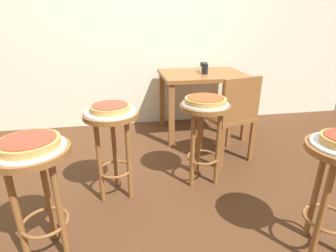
# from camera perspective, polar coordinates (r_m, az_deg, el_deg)

# --- Properties ---
(ground_plane) EXTENTS (6.00, 6.00, 0.00)m
(ground_plane) POSITION_cam_1_polar(r_m,az_deg,el_deg) (2.29, -1.73, -13.28)
(ground_plane) COLOR #4C2D19
(back_wall) EXTENTS (6.00, 0.10, 3.00)m
(back_wall) POSITION_cam_1_polar(r_m,az_deg,el_deg) (3.53, -6.41, 24.57)
(back_wall) COLOR beige
(back_wall) RESTS_ON ground_plane
(stool_middle) EXTENTS (0.40, 0.40, 0.70)m
(stool_middle) POSITION_cam_1_polar(r_m,az_deg,el_deg) (1.62, -26.31, -10.11)
(stool_middle) COLOR brown
(stool_middle) RESTS_ON ground_plane
(serving_plate_middle) EXTENTS (0.36, 0.36, 0.01)m
(serving_plate_middle) POSITION_cam_1_polar(r_m,az_deg,el_deg) (1.53, -27.43, -4.18)
(serving_plate_middle) COLOR white
(serving_plate_middle) RESTS_ON stool_middle
(pizza_middle) EXTENTS (0.31, 0.31, 0.05)m
(pizza_middle) POSITION_cam_1_polar(r_m,az_deg,el_deg) (1.52, -27.61, -3.22)
(pizza_middle) COLOR tan
(pizza_middle) RESTS_ON serving_plate_middle
(stool_leftside) EXTENTS (0.40, 0.40, 0.70)m
(stool_leftside) POSITION_cam_1_polar(r_m,az_deg,el_deg) (2.01, -11.75, -1.96)
(stool_leftside) COLOR brown
(stool_leftside) RESTS_ON ground_plane
(serving_plate_leftside) EXTENTS (0.37, 0.37, 0.01)m
(serving_plate_leftside) POSITION_cam_1_polar(r_m,az_deg,el_deg) (1.95, -12.16, 3.02)
(serving_plate_leftside) COLOR white
(serving_plate_leftside) RESTS_ON stool_leftside
(pizza_leftside) EXTENTS (0.29, 0.29, 0.05)m
(pizza_leftside) POSITION_cam_1_polar(r_m,az_deg,el_deg) (1.94, -12.22, 3.82)
(pizza_leftside) COLOR tan
(pizza_leftside) RESTS_ON serving_plate_leftside
(stool_rear) EXTENTS (0.40, 0.40, 0.70)m
(stool_rear) POSITION_cam_1_polar(r_m,az_deg,el_deg) (2.17, 7.71, 0.09)
(stool_rear) COLOR brown
(stool_rear) RESTS_ON ground_plane
(serving_plate_rear) EXTENTS (0.37, 0.37, 0.01)m
(serving_plate_rear) POSITION_cam_1_polar(r_m,az_deg,el_deg) (2.11, 7.96, 4.75)
(serving_plate_rear) COLOR silver
(serving_plate_rear) RESTS_ON stool_rear
(pizza_rear) EXTENTS (0.32, 0.32, 0.05)m
(pizza_rear) POSITION_cam_1_polar(r_m,az_deg,el_deg) (2.11, 8.00, 5.49)
(pizza_rear) COLOR tan
(pizza_rear) RESTS_ON serving_plate_rear
(dining_table) EXTENTS (0.96, 0.76, 0.74)m
(dining_table) POSITION_cam_1_polar(r_m,az_deg,el_deg) (3.21, 7.30, 9.14)
(dining_table) COLOR brown
(dining_table) RESTS_ON ground_plane
(cup_near_edge) EXTENTS (0.07, 0.07, 0.12)m
(cup_near_edge) POSITION_cam_1_polar(r_m,az_deg,el_deg) (3.12, 7.91, 12.00)
(cup_near_edge) COLOR black
(cup_near_edge) RESTS_ON dining_table
(cup_far_edge) EXTENTS (0.08, 0.08, 0.12)m
(cup_far_edge) POSITION_cam_1_polar(r_m,az_deg,el_deg) (3.24, 7.63, 12.35)
(cup_far_edge) COLOR black
(cup_far_edge) RESTS_ON dining_table
(condiment_shaker) EXTENTS (0.04, 0.04, 0.08)m
(condiment_shaker) POSITION_cam_1_polar(r_m,az_deg,el_deg) (3.14, 7.24, 11.76)
(condiment_shaker) COLOR white
(condiment_shaker) RESTS_ON dining_table
(wooden_chair) EXTENTS (0.49, 0.49, 0.85)m
(wooden_chair) POSITION_cam_1_polar(r_m,az_deg,el_deg) (2.61, 13.47, 2.18)
(wooden_chair) COLOR brown
(wooden_chair) RESTS_ON ground_plane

